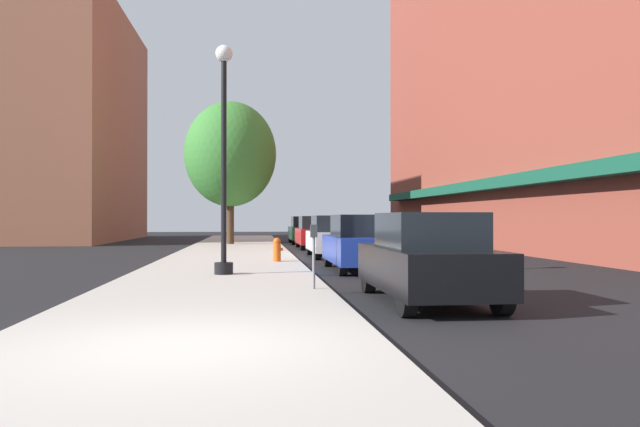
# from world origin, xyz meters

# --- Properties ---
(ground_plane) EXTENTS (90.00, 90.00, 0.00)m
(ground_plane) POSITION_xyz_m (4.00, 18.00, 0.00)
(ground_plane) COLOR black
(sidewalk_slab) EXTENTS (4.80, 50.00, 0.12)m
(sidewalk_slab) POSITION_xyz_m (0.00, 19.00, 0.06)
(sidewalk_slab) COLOR #B7B2A8
(sidewalk_slab) RESTS_ON ground
(building_right_brick) EXTENTS (6.80, 40.00, 22.13)m
(building_right_brick) POSITION_xyz_m (14.99, 22.00, 11.04)
(building_right_brick) COLOR brown
(building_right_brick) RESTS_ON ground
(building_far_background) EXTENTS (6.80, 18.00, 15.78)m
(building_far_background) POSITION_xyz_m (-11.01, 37.00, 7.87)
(building_far_background) COLOR #9E6047
(building_far_background) RESTS_ON ground
(lamppost) EXTENTS (0.48, 0.48, 5.90)m
(lamppost) POSITION_xyz_m (0.07, 8.90, 3.20)
(lamppost) COLOR black
(lamppost) RESTS_ON sidewalk_slab
(fire_hydrant) EXTENTS (0.33, 0.26, 0.79)m
(fire_hydrant) POSITION_xyz_m (1.62, 13.39, 0.52)
(fire_hydrant) COLOR #E05614
(fire_hydrant) RESTS_ON sidewalk_slab
(parking_meter_near) EXTENTS (0.14, 0.09, 1.31)m
(parking_meter_near) POSITION_xyz_m (2.05, 5.40, 0.95)
(parking_meter_near) COLOR slate
(parking_meter_near) RESTS_ON sidewalk_slab
(tree_near) EXTENTS (5.09, 5.09, 7.94)m
(tree_near) POSITION_xyz_m (-0.41, 27.53, 5.12)
(tree_near) COLOR #422D1E
(tree_near) RESTS_ON sidewalk_slab
(car_black) EXTENTS (1.80, 4.30, 1.66)m
(car_black) POSITION_xyz_m (4.00, 3.96, 0.81)
(car_black) COLOR black
(car_black) RESTS_ON ground
(car_blue) EXTENTS (1.80, 4.30, 1.66)m
(car_blue) POSITION_xyz_m (4.00, 10.89, 0.81)
(car_blue) COLOR black
(car_blue) RESTS_ON ground
(car_white) EXTENTS (1.80, 4.30, 1.66)m
(car_white) POSITION_xyz_m (4.00, 17.20, 0.81)
(car_white) COLOR black
(car_white) RESTS_ON ground
(car_red) EXTENTS (1.80, 4.30, 1.66)m
(car_red) POSITION_xyz_m (4.00, 23.98, 0.81)
(car_red) COLOR black
(car_red) RESTS_ON ground
(car_green) EXTENTS (1.80, 4.30, 1.66)m
(car_green) POSITION_xyz_m (4.00, 30.42, 0.81)
(car_green) COLOR black
(car_green) RESTS_ON ground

